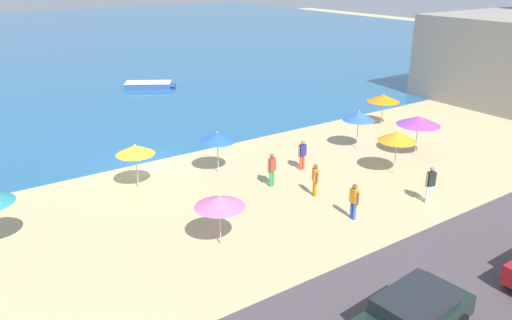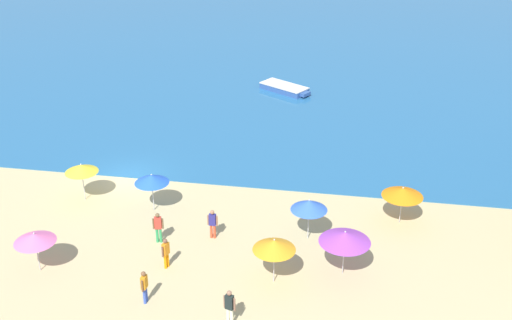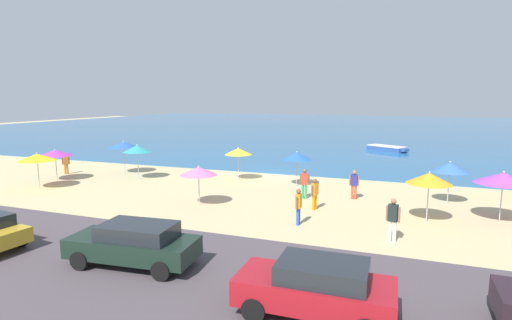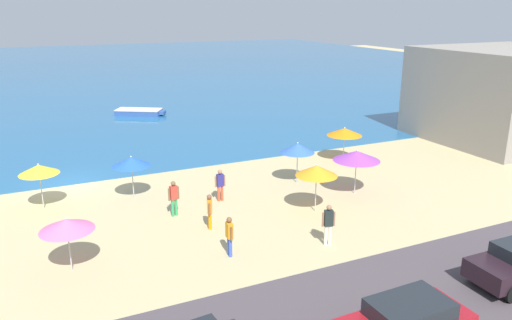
% 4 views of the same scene
% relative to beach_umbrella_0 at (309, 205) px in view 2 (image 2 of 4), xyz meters
% --- Properties ---
extents(ground_plane, '(160.00, 160.00, 0.00)m').
position_rel_beach_umbrella_0_xyz_m(ground_plane, '(-11.75, 4.98, -2.03)').
color(ground_plane, tan).
extents(beach_umbrella_0, '(1.93, 1.93, 2.38)m').
position_rel_beach_umbrella_0_xyz_m(beach_umbrella_0, '(0.00, 0.00, 0.00)').
color(beach_umbrella_0, '#B2B2B7').
rests_on(beach_umbrella_0, ground_plane).
extents(beach_umbrella_1, '(2.04, 2.04, 2.42)m').
position_rel_beach_umbrella_0_xyz_m(beach_umbrella_1, '(-1.24, -4.02, 0.06)').
color(beach_umbrella_1, '#B2B2B7').
rests_on(beach_umbrella_1, ground_plane).
extents(beach_umbrella_2, '(1.95, 1.95, 2.31)m').
position_rel_beach_umbrella_0_xyz_m(beach_umbrella_2, '(-8.94, 1.47, -0.03)').
color(beach_umbrella_2, '#B2B2B7').
rests_on(beach_umbrella_2, ground_plane).
extents(beach_umbrella_4, '(2.49, 2.49, 2.44)m').
position_rel_beach_umbrella_0_xyz_m(beach_umbrella_4, '(1.96, -2.82, 0.07)').
color(beach_umbrella_4, '#B2B2B7').
rests_on(beach_umbrella_4, ground_plane).
extents(beach_umbrella_8, '(2.01, 2.01, 2.18)m').
position_rel_beach_umbrella_0_xyz_m(beach_umbrella_8, '(-12.66, -5.04, -0.15)').
color(beach_umbrella_8, '#B2B2B7').
rests_on(beach_umbrella_8, ground_plane).
extents(beach_umbrella_9, '(2.25, 2.25, 2.23)m').
position_rel_beach_umbrella_0_xyz_m(beach_umbrella_9, '(4.84, 2.42, -0.11)').
color(beach_umbrella_9, '#B2B2B7').
rests_on(beach_umbrella_9, ground_plane).
extents(beach_umbrella_10, '(1.92, 1.92, 2.35)m').
position_rel_beach_umbrella_0_xyz_m(beach_umbrella_10, '(-13.30, 1.95, 0.01)').
color(beach_umbrella_10, '#B2B2B7').
rests_on(beach_umbrella_10, ground_plane).
extents(bather_0, '(0.24, 0.57, 1.68)m').
position_rel_beach_umbrella_0_xyz_m(bather_0, '(-6.78, -6.50, -1.09)').
color(bather_0, '#3956BF').
rests_on(bather_0, ground_plane).
extents(bather_1, '(0.56, 0.28, 1.75)m').
position_rel_beach_umbrella_0_xyz_m(bather_1, '(-7.65, -1.66, -1.05)').
color(bather_1, '#309C58').
rests_on(bather_1, ground_plane).
extents(bather_2, '(0.55, 0.31, 1.80)m').
position_rel_beach_umbrella_0_xyz_m(bather_2, '(-2.68, -7.36, -1.02)').
color(bather_2, white).
rests_on(bather_2, ground_plane).
extents(bather_4, '(0.57, 0.23, 1.68)m').
position_rel_beach_umbrella_0_xyz_m(bather_4, '(-4.96, -0.78, -1.09)').
color(bather_4, '#D74B2D').
rests_on(bather_4, ground_plane).
extents(bather_5, '(0.34, 0.54, 1.64)m').
position_rel_beach_umbrella_0_xyz_m(bather_5, '(-6.61, -3.75, -1.11)').
color(bather_5, orange).
rests_on(bather_5, ground_plane).
extents(skiff_nearshore, '(4.53, 3.58, 0.54)m').
position_rel_beach_umbrella_0_xyz_m(skiff_nearshore, '(-4.08, 22.10, -1.71)').
color(skiff_nearshore, '#315596').
rests_on(skiff_nearshore, sea).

